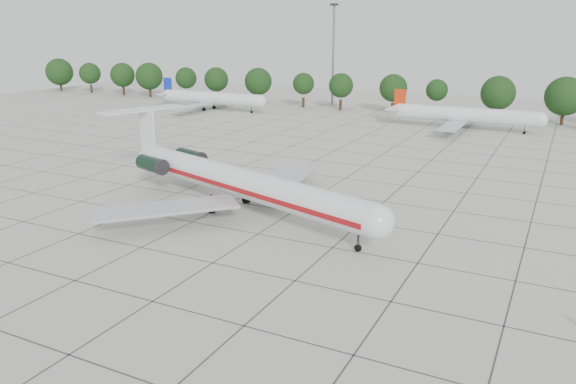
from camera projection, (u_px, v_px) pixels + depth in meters
name	position (u px, v px, depth m)	size (l,w,h in m)	color
ground	(258.00, 234.00, 55.76)	(260.00, 260.00, 0.00)	beige
apron_joints	(319.00, 195.00, 68.61)	(170.00, 170.00, 0.02)	#383838
main_airliner	(232.00, 180.00, 62.49)	(40.44, 30.90, 9.69)	silver
bg_airliner_b	(211.00, 98.00, 138.04)	(28.24, 27.20, 7.40)	silver
bg_airliner_c	(464.00, 115.00, 111.66)	(28.24, 27.20, 7.40)	silver
tree_line	(393.00, 88.00, 131.94)	(249.86, 8.44, 10.22)	#332114
floodlight_mast	(333.00, 49.00, 143.49)	(1.60, 1.60, 25.45)	slate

